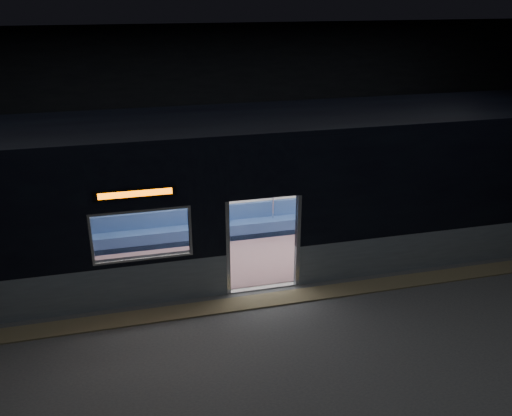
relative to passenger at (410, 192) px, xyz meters
name	(u,v)px	position (x,y,z in m)	size (l,w,h in m)	color
station_floor	(277,315)	(-4.72, -3.55, -0.84)	(24.00, 14.00, 0.01)	#47494C
station_envelope	(280,130)	(-4.72, -3.55, 2.83)	(24.00, 14.00, 5.00)	black
tactile_strip	(269,300)	(-4.72, -3.00, -0.82)	(22.80, 0.50, 0.03)	#8C7F59
metro_car	(246,183)	(-4.72, -1.00, 1.01)	(18.00, 3.04, 3.35)	#8895A2
passenger	(410,192)	(0.00, 0.00, 0.00)	(0.45, 0.76, 1.45)	black
handbag	(415,200)	(0.02, -0.25, -0.13)	(0.32, 0.28, 0.16)	black
transit_map	(385,168)	(-0.61, 0.31, 0.63)	(0.94, 0.03, 0.61)	white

